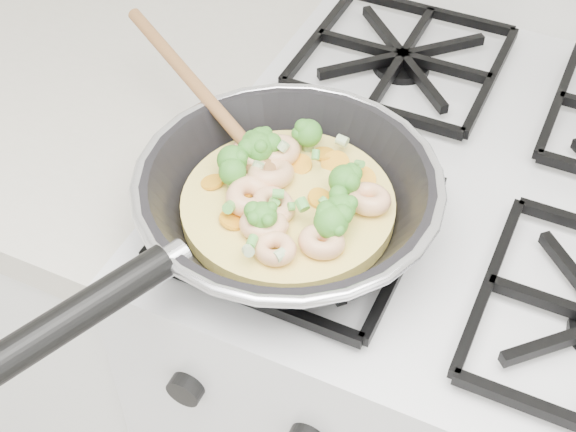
% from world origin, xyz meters
% --- Properties ---
extents(stove, '(0.60, 0.60, 0.92)m').
position_xyz_m(stove, '(0.00, 1.70, 0.46)').
color(stove, silver).
rests_on(stove, ground).
extents(skillet, '(0.41, 0.45, 0.09)m').
position_xyz_m(skillet, '(-0.16, 1.53, 0.96)').
color(skillet, black).
rests_on(skillet, stove).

